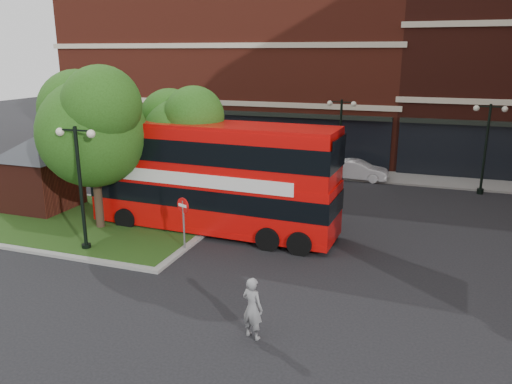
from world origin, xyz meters
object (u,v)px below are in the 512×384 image
at_px(car_silver, 271,161).
at_px(car_white, 357,170).
at_px(woman, 252,308).
at_px(bus, 211,170).

relative_size(car_silver, car_white, 1.02).
height_order(woman, car_white, woman).
xyz_separation_m(woman, car_white, (0.14, 18.95, -0.28)).
distance_m(woman, car_white, 18.95).
bearing_deg(bus, car_silver, 97.58).
xyz_separation_m(bus, woman, (4.58, -7.57, -1.86)).
relative_size(woman, car_silver, 0.47).
distance_m(bus, woman, 9.04).
distance_m(bus, car_white, 12.51).
height_order(car_silver, car_white, car_silver).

